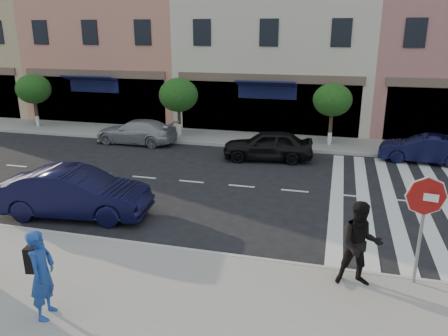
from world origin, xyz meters
TOP-DOWN VIEW (x-y plane):
  - ground at (0.00, 0.00)m, footprint 120.00×120.00m
  - sidewalk_near at (0.00, -3.75)m, footprint 60.00×4.50m
  - sidewalk_far at (0.00, 11.00)m, footprint 60.00×3.00m
  - building_west_mid at (-11.00, 17.00)m, footprint 10.00×9.00m
  - building_centre at (-0.50, 17.00)m, footprint 11.00×9.00m
  - street_tree_wa at (-14.00, 10.80)m, footprint 2.00×2.00m
  - street_tree_wb at (-5.00, 10.80)m, footprint 2.10×2.10m
  - street_tree_c at (3.00, 10.80)m, footprint 1.90×1.90m
  - stop_sign at (5.27, -1.67)m, footprint 0.88×0.23m
  - photographer at (-2.03, -4.83)m, footprint 0.56×0.75m
  - walker at (4.01, -2.06)m, footprint 1.07×0.90m
  - car_near_mid at (-4.45, -0.00)m, footprint 4.81×2.18m
  - car_far_left at (-6.72, 9.03)m, footprint 4.28×1.82m
  - car_far_mid at (0.36, 7.75)m, footprint 4.19×2.12m
  - car_far_right at (7.12, 9.10)m, footprint 3.90×1.74m

SIDE VIEW (x-z plane):
  - ground at x=0.00m, z-range 0.00..0.00m
  - sidewalk_near at x=0.00m, z-range 0.00..0.15m
  - sidewalk_far at x=0.00m, z-range 0.00..0.15m
  - car_far_left at x=-6.72m, z-range 0.00..1.23m
  - car_far_right at x=7.12m, z-range 0.00..1.24m
  - car_far_mid at x=0.36m, z-range 0.00..1.37m
  - car_near_mid at x=-4.45m, z-range 0.00..1.53m
  - photographer at x=-2.03m, z-range 0.15..2.02m
  - walker at x=4.01m, z-range 0.15..2.12m
  - stop_sign at x=5.27m, z-range 0.73..3.27m
  - street_tree_wb at x=-5.00m, z-range 0.78..3.84m
  - street_tree_wa at x=-14.00m, z-range 0.81..3.86m
  - street_tree_c at x=3.00m, z-range 0.84..3.87m
  - building_centre at x=-0.50m, z-range 0.00..11.00m
  - building_west_mid at x=-11.00m, z-range 0.00..14.00m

